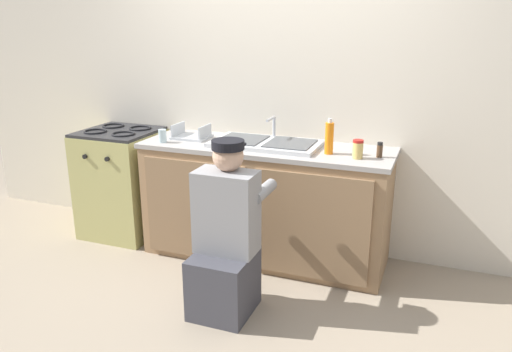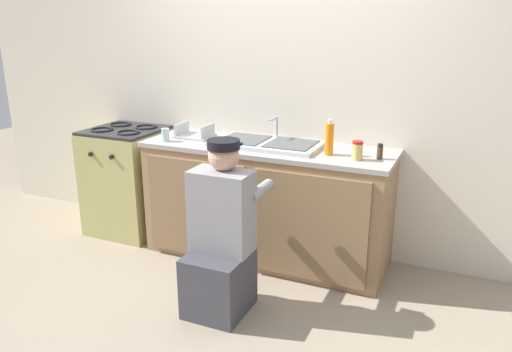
{
  "view_description": "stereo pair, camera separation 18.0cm",
  "coord_description": "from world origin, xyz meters",
  "px_view_note": "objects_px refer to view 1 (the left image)",
  "views": [
    {
      "loc": [
        1.22,
        -3.09,
        1.79
      ],
      "look_at": [
        0.0,
        0.1,
        0.72
      ],
      "focal_mm": 35.0,
      "sensor_mm": 36.0,
      "label": 1
    },
    {
      "loc": [
        1.39,
        -3.02,
        1.79
      ],
      "look_at": [
        0.0,
        0.1,
        0.72
      ],
      "focal_mm": 35.0,
      "sensor_mm": 36.0,
      "label": 2
    }
  ],
  "objects_px": {
    "sink_double_basin": "(266,143)",
    "water_glass": "(162,136)",
    "stove_range": "(122,182)",
    "dish_rack_tray": "(191,135)",
    "plumber_person": "(226,243)",
    "soap_bottle_orange": "(329,138)",
    "condiment_jar": "(358,149)",
    "spice_bottle_pepper": "(380,150)"
  },
  "relations": [
    {
      "from": "condiment_jar",
      "to": "soap_bottle_orange",
      "type": "bearing_deg",
      "value": 166.49
    },
    {
      "from": "plumber_person",
      "to": "spice_bottle_pepper",
      "type": "bearing_deg",
      "value": 43.75
    },
    {
      "from": "stove_range",
      "to": "dish_rack_tray",
      "type": "relative_size",
      "value": 3.3
    },
    {
      "from": "stove_range",
      "to": "condiment_jar",
      "type": "relative_size",
      "value": 7.23
    },
    {
      "from": "stove_range",
      "to": "spice_bottle_pepper",
      "type": "height_order",
      "value": "spice_bottle_pepper"
    },
    {
      "from": "stove_range",
      "to": "plumber_person",
      "type": "bearing_deg",
      "value": -31.09
    },
    {
      "from": "dish_rack_tray",
      "to": "sink_double_basin",
      "type": "bearing_deg",
      "value": -1.11
    },
    {
      "from": "condiment_jar",
      "to": "spice_bottle_pepper",
      "type": "bearing_deg",
      "value": 31.98
    },
    {
      "from": "sink_double_basin",
      "to": "stove_range",
      "type": "distance_m",
      "value": 1.39
    },
    {
      "from": "stove_range",
      "to": "dish_rack_tray",
      "type": "height_order",
      "value": "dish_rack_tray"
    },
    {
      "from": "soap_bottle_orange",
      "to": "spice_bottle_pepper",
      "type": "distance_m",
      "value": 0.35
    },
    {
      "from": "stove_range",
      "to": "water_glass",
      "type": "xyz_separation_m",
      "value": [
        0.54,
        -0.19,
        0.49
      ]
    },
    {
      "from": "sink_double_basin",
      "to": "spice_bottle_pepper",
      "type": "distance_m",
      "value": 0.84
    },
    {
      "from": "plumber_person",
      "to": "dish_rack_tray",
      "type": "distance_m",
      "value": 1.15
    },
    {
      "from": "soap_bottle_orange",
      "to": "sink_double_basin",
      "type": "bearing_deg",
      "value": 171.85
    },
    {
      "from": "stove_range",
      "to": "water_glass",
      "type": "distance_m",
      "value": 0.75
    },
    {
      "from": "plumber_person",
      "to": "condiment_jar",
      "type": "bearing_deg",
      "value": 45.66
    },
    {
      "from": "plumber_person",
      "to": "soap_bottle_orange",
      "type": "height_order",
      "value": "soap_bottle_orange"
    },
    {
      "from": "sink_double_basin",
      "to": "soap_bottle_orange",
      "type": "bearing_deg",
      "value": -8.15
    },
    {
      "from": "sink_double_basin",
      "to": "soap_bottle_orange",
      "type": "height_order",
      "value": "soap_bottle_orange"
    },
    {
      "from": "plumber_person",
      "to": "condiment_jar",
      "type": "relative_size",
      "value": 8.63
    },
    {
      "from": "sink_double_basin",
      "to": "dish_rack_tray",
      "type": "relative_size",
      "value": 2.86
    },
    {
      "from": "dish_rack_tray",
      "to": "soap_bottle_orange",
      "type": "distance_m",
      "value": 1.13
    },
    {
      "from": "stove_range",
      "to": "dish_rack_tray",
      "type": "bearing_deg",
      "value": 1.2
    },
    {
      "from": "dish_rack_tray",
      "to": "soap_bottle_orange",
      "type": "relative_size",
      "value": 1.12
    },
    {
      "from": "stove_range",
      "to": "spice_bottle_pepper",
      "type": "distance_m",
      "value": 2.2
    },
    {
      "from": "dish_rack_tray",
      "to": "soap_bottle_orange",
      "type": "bearing_deg",
      "value": -4.22
    },
    {
      "from": "condiment_jar",
      "to": "stove_range",
      "type": "bearing_deg",
      "value": 176.63
    },
    {
      "from": "water_glass",
      "to": "dish_rack_tray",
      "type": "distance_m",
      "value": 0.25
    },
    {
      "from": "sink_double_basin",
      "to": "dish_rack_tray",
      "type": "height_order",
      "value": "sink_double_basin"
    },
    {
      "from": "sink_double_basin",
      "to": "water_glass",
      "type": "relative_size",
      "value": 8.0
    },
    {
      "from": "sink_double_basin",
      "to": "spice_bottle_pepper",
      "type": "height_order",
      "value": "sink_double_basin"
    },
    {
      "from": "water_glass",
      "to": "condiment_jar",
      "type": "relative_size",
      "value": 0.78
    },
    {
      "from": "stove_range",
      "to": "spice_bottle_pepper",
      "type": "relative_size",
      "value": 8.81
    },
    {
      "from": "sink_double_basin",
      "to": "plumber_person",
      "type": "height_order",
      "value": "plumber_person"
    },
    {
      "from": "sink_double_basin",
      "to": "stove_range",
      "type": "height_order",
      "value": "sink_double_basin"
    },
    {
      "from": "water_glass",
      "to": "soap_bottle_orange",
      "type": "height_order",
      "value": "soap_bottle_orange"
    },
    {
      "from": "plumber_person",
      "to": "spice_bottle_pepper",
      "type": "relative_size",
      "value": 10.52
    },
    {
      "from": "water_glass",
      "to": "stove_range",
      "type": "bearing_deg",
      "value": 161.04
    },
    {
      "from": "dish_rack_tray",
      "to": "spice_bottle_pepper",
      "type": "distance_m",
      "value": 1.46
    },
    {
      "from": "sink_double_basin",
      "to": "plumber_person",
      "type": "bearing_deg",
      "value": -87.94
    },
    {
      "from": "stove_range",
      "to": "plumber_person",
      "type": "height_order",
      "value": "plumber_person"
    }
  ]
}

